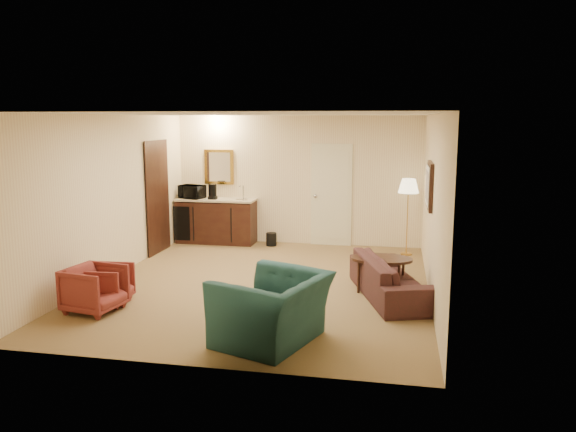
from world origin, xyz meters
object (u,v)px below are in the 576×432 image
teal_armchair (272,298)px  coffee_table (381,275)px  waste_bin (271,239)px  coffee_maker (213,192)px  wetbar_cabinet (216,221)px  floor_lamp (407,217)px  rose_chair_far (95,287)px  sofa (391,271)px  rose_chair_near (107,282)px  microwave (192,190)px

teal_armchair → coffee_table: teal_armchair is taller
coffee_table → waste_bin: (-2.27, 2.68, -0.13)m
teal_armchair → coffee_maker: (-2.33, 4.84, 0.55)m
wetbar_cabinet → waste_bin: size_ratio=6.25×
floor_lamp → rose_chair_far: bearing=-135.4°
sofa → teal_armchair: bearing=128.2°
sofa → rose_chair_near: sofa is taller
floor_lamp → microwave: floor_lamp is taller
rose_chair_far → rose_chair_near: bearing=9.6°
coffee_table → waste_bin: size_ratio=3.44×
rose_chair_far → coffee_table: rose_chair_far is taller
sofa → coffee_table: size_ratio=2.18×
waste_bin → rose_chair_far: bearing=-108.4°
floor_lamp → waste_bin: (-2.67, 0.25, -0.59)m
teal_armchair → coffee_maker: coffee_maker is taller
teal_armchair → microwave: bearing=-130.8°
rose_chair_near → floor_lamp: size_ratio=0.42×
coffee_table → microwave: (-3.95, 2.71, 0.83)m
sofa → waste_bin: 3.79m
rose_chair_near → coffee_table: size_ratio=0.67×
coffee_table → coffee_maker: size_ratio=2.95×
sofa → coffee_table: 0.30m
rose_chair_near → coffee_table: bearing=-75.0°
waste_bin → microwave: size_ratio=0.53×
waste_bin → coffee_table: bearing=-49.7°
microwave → coffee_maker: microwave is taller
rose_chair_far → coffee_maker: 4.35m
microwave → coffee_table: bearing=-18.5°
teal_armchair → coffee_maker: bearing=-134.8°
sofa → floor_lamp: floor_lamp is taller
wetbar_cabinet → coffee_table: (3.45, -2.75, -0.20)m
sofa → coffee_maker: (-3.64, 2.90, 0.69)m
teal_armchair → rose_chair_near: size_ratio=2.00×
wetbar_cabinet → coffee_maker: 0.62m
rose_chair_near → waste_bin: rose_chair_near is taller
rose_chair_far → coffee_maker: bearing=6.9°
sofa → microwave: microwave is taller
wetbar_cabinet → coffee_table: 4.42m
coffee_maker → microwave: bearing=162.2°
coffee_table → microwave: microwave is taller
rose_chair_near → floor_lamp: (4.10, 3.71, 0.42)m
waste_bin → rose_chair_near: bearing=-109.8°
coffee_table → microwave: size_ratio=1.84×
sofa → rose_chair_far: bearing=92.1°
coffee_table → floor_lamp: size_ratio=0.62×
sofa → teal_armchair: teal_armchair is taller
wetbar_cabinet → rose_chair_near: 4.04m
teal_armchair → coffee_maker: 5.40m
microwave → coffee_maker: bearing=11.0°
coffee_table → rose_chair_far: bearing=-156.5°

